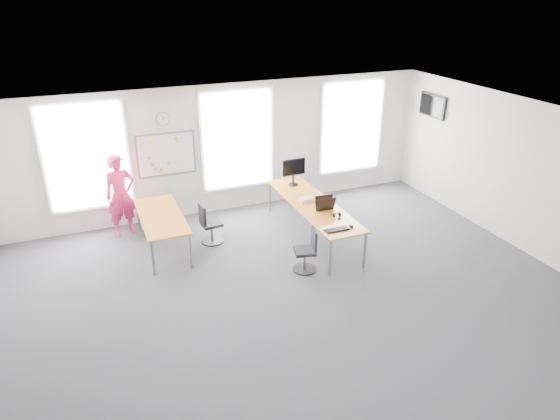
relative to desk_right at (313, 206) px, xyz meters
name	(u,v)px	position (x,y,z in m)	size (l,w,h in m)	color
floor	(293,295)	(-1.27, -1.90, -0.73)	(10.00, 10.00, 0.00)	#2B2B30
ceiling	(295,129)	(-1.27, -1.90, 2.27)	(10.00, 10.00, 0.00)	white
wall_back	(225,149)	(-1.27, 2.10, 0.77)	(10.00, 10.00, 0.00)	silver
wall_front	(461,385)	(-1.27, -5.90, 0.77)	(10.00, 10.00, 0.00)	silver
wall_right	(526,177)	(3.73, -1.90, 0.77)	(10.00, 10.00, 0.00)	silver
window_left	(86,157)	(-4.27, 2.07, 0.97)	(1.60, 0.06, 2.20)	silver
window_mid	(237,140)	(-0.97, 2.07, 0.97)	(1.60, 0.06, 2.20)	silver
window_right	(351,127)	(2.03, 2.07, 0.97)	(1.60, 0.06, 2.20)	silver
desk_right	(313,206)	(0.00, 0.00, 0.00)	(0.85, 3.20, 0.78)	orange
desk_left	(161,218)	(-3.06, 0.67, -0.04)	(0.83, 2.07, 0.75)	orange
chair_right	(307,252)	(-0.68, -1.20, -0.36)	(0.46, 0.46, 0.85)	black
chair_left	(209,226)	(-2.11, 0.57, -0.34)	(0.47, 0.47, 0.88)	black
person	(121,195)	(-3.71, 1.68, 0.17)	(0.65, 0.43, 1.79)	#CE2159
whiteboard	(166,154)	(-2.62, 2.07, 0.82)	(1.20, 0.03, 0.90)	white
wall_clock	(163,119)	(-2.62, 2.07, 1.62)	(0.30, 0.30, 0.04)	gray
tv	(433,106)	(3.68, 1.10, 1.57)	(0.06, 0.90, 0.55)	black
keyboard	(337,230)	(-0.12, -1.30, 0.06)	(0.47, 0.17, 0.02)	black
mouse	(351,226)	(0.19, -1.29, 0.07)	(0.08, 0.13, 0.05)	black
lens_cap	(339,219)	(0.15, -0.88, 0.05)	(0.06, 0.06, 0.01)	black
headphones	(337,215)	(0.15, -0.78, 0.09)	(0.16, 0.09, 0.09)	black
laptop_sleeve	(325,203)	(0.08, -0.40, 0.20)	(0.38, 0.23, 0.31)	black
paper_stack	(307,200)	(-0.09, 0.11, 0.10)	(0.28, 0.21, 0.10)	beige
monitor	(293,170)	(0.03, 1.10, 0.43)	(0.57, 0.23, 0.63)	black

